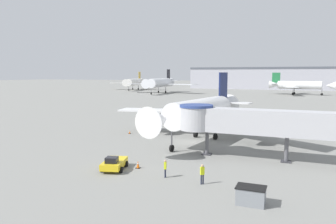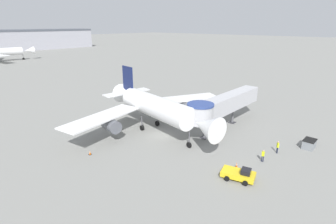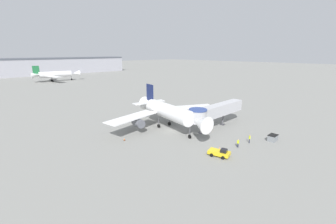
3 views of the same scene
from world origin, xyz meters
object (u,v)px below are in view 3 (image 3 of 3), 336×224
object	(u,v)px
main_airplane	(167,112)
traffic_cone_port_wing	(124,139)
traffic_cone_near_nose	(219,149)
background_jet_green_tail	(54,74)
ground_crew_marshaller	(250,138)
pushback_tug_yellow	(220,153)
jet_bridge	(214,111)
ground_crew_wing_walker	(238,143)
service_container_gray	(273,138)
traffic_cone_starboard_wing	(205,119)

from	to	relation	value
main_airplane	traffic_cone_port_wing	bearing A→B (deg)	-172.93
main_airplane	traffic_cone_near_nose	size ratio (longest dim) A/B	39.67
main_airplane	background_jet_green_tail	xyz separation A→B (m)	(12.01, 117.74, 0.28)
main_airplane	background_jet_green_tail	bearing A→B (deg)	93.34
main_airplane	ground_crew_marshaller	size ratio (longest dim) A/B	16.89
pushback_tug_yellow	traffic_cone_near_nose	size ratio (longest dim) A/B	5.40
jet_bridge	ground_crew_wing_walker	world-z (taller)	jet_bridge
service_container_gray	background_jet_green_tail	distance (m)	139.70
service_container_gray	traffic_cone_port_wing	xyz separation A→B (m)	(-22.74, 22.35, -0.40)
traffic_cone_port_wing	jet_bridge	bearing A→B (deg)	-22.93
service_container_gray	traffic_cone_near_nose	size ratio (longest dim) A/B	2.86
service_container_gray	traffic_cone_starboard_wing	world-z (taller)	service_container_gray
traffic_cone_port_wing	ground_crew_marshaller	world-z (taller)	ground_crew_marshaller
jet_bridge	pushback_tug_yellow	bearing A→B (deg)	-141.21
main_airplane	pushback_tug_yellow	size ratio (longest dim) A/B	7.35
pushback_tug_yellow	service_container_gray	xyz separation A→B (m)	(14.38, -3.84, 0.02)
traffic_cone_near_nose	ground_crew_wing_walker	distance (m)	4.27
ground_crew_wing_walker	main_airplane	bearing A→B (deg)	-5.33
main_airplane	pushback_tug_yellow	bearing A→B (deg)	-93.49
traffic_cone_port_wing	ground_crew_marshaller	size ratio (longest dim) A/B	0.33
pushback_tug_yellow	ground_crew_wing_walker	xyz separation A→B (m)	(5.89, -0.38, 0.33)
traffic_cone_starboard_wing	ground_crew_wing_walker	bearing A→B (deg)	-122.85
pushback_tug_yellow	traffic_cone_near_nose	xyz separation A→B (m)	(2.06, 1.39, -0.30)
pushback_tug_yellow	background_jet_green_tail	distance (m)	136.80
ground_crew_marshaller	ground_crew_wing_walker	size ratio (longest dim) A/B	1.06
ground_crew_wing_walker	traffic_cone_near_nose	bearing A→B (deg)	54.18
jet_bridge	traffic_cone_near_nose	distance (m)	13.77
traffic_cone_near_nose	ground_crew_wing_walker	xyz separation A→B (m)	(3.84, -1.77, 0.63)
main_airplane	traffic_cone_port_wing	world-z (taller)	main_airplane
jet_bridge	ground_crew_wing_walker	xyz separation A→B (m)	(-6.28, -10.21, -3.40)
pushback_tug_yellow	service_container_gray	size ratio (longest dim) A/B	1.89
pushback_tug_yellow	traffic_cone_starboard_wing	xyz separation A→B (m)	(16.05, 15.34, -0.36)
traffic_cone_near_nose	background_jet_green_tail	xyz separation A→B (m)	(14.00, 134.41, 4.16)
jet_bridge	traffic_cone_port_wing	xyz separation A→B (m)	(-20.53, 8.68, -4.11)
service_container_gray	ground_crew_wing_walker	size ratio (longest dim) A/B	1.29
ground_crew_marshaller	traffic_cone_starboard_wing	bearing A→B (deg)	29.55
jet_bridge	ground_crew_wing_walker	distance (m)	12.46
main_airplane	jet_bridge	world-z (taller)	main_airplane
main_airplane	pushback_tug_yellow	world-z (taller)	main_airplane
pushback_tug_yellow	service_container_gray	world-z (taller)	pushback_tug_yellow
main_airplane	traffic_cone_starboard_wing	size ratio (longest dim) A/B	47.23
traffic_cone_port_wing	background_jet_green_tail	distance (m)	119.88
traffic_cone_port_wing	ground_crew_wing_walker	bearing A→B (deg)	-52.97
background_jet_green_tail	pushback_tug_yellow	bearing A→B (deg)	-179.32
traffic_cone_port_wing	traffic_cone_near_nose	size ratio (longest dim) A/B	0.78
traffic_cone_port_wing	ground_crew_marshaller	distance (m)	26.53
pushback_tug_yellow	ground_crew_wing_walker	distance (m)	5.91
traffic_cone_starboard_wing	background_jet_green_tail	world-z (taller)	background_jet_green_tail
pushback_tug_yellow	ground_crew_marshaller	world-z (taller)	ground_crew_marshaller
ground_crew_wing_walker	background_jet_green_tail	world-z (taller)	background_jet_green_tail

